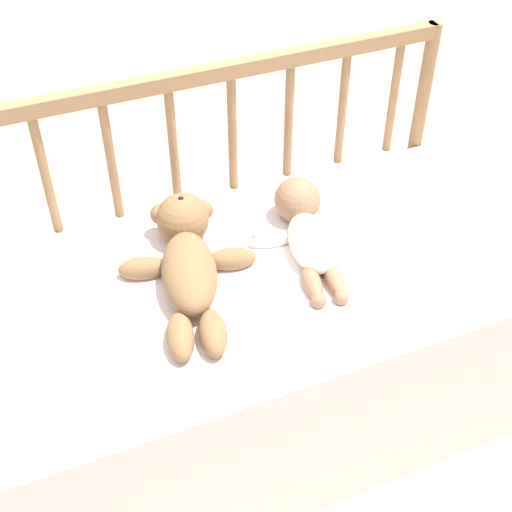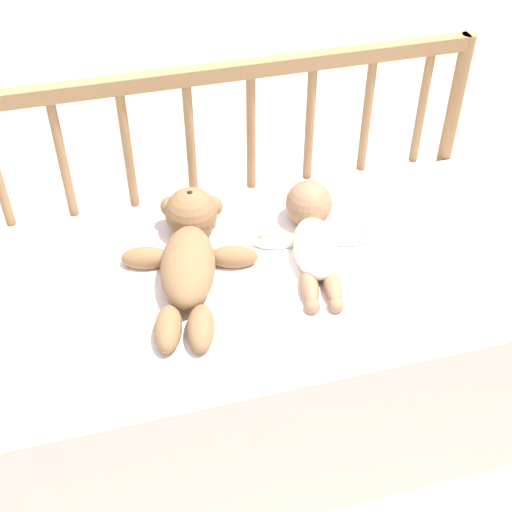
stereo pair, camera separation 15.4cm
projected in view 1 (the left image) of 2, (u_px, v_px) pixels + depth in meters
ground_plane at (257, 415)px, 1.92m from camera, size 12.00×12.00×0.00m
crib_mattress at (257, 354)px, 1.75m from camera, size 1.27×0.62×0.52m
crib_rail at (204, 162)px, 1.74m from camera, size 1.27×0.04×0.86m
blanket at (246, 272)px, 1.59m from camera, size 0.79×0.53×0.01m
teddy_bear at (188, 259)px, 1.55m from camera, size 0.31×0.45×0.12m
baby at (307, 229)px, 1.64m from camera, size 0.28×0.37×0.11m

